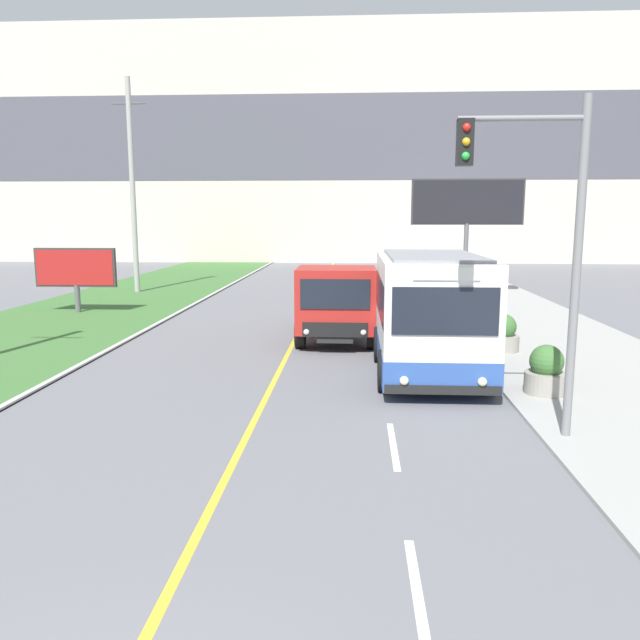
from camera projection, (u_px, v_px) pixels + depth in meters
name	position (u px, v px, depth m)	size (l,w,h in m)	color
apartment_block_background	(335.00, 148.00, 58.83)	(80.00, 8.04, 21.11)	beige
city_bus	(430.00, 316.00, 15.98)	(2.75, 5.36, 3.18)	white
dump_truck	(337.00, 304.00, 20.57)	(2.55, 6.40, 2.54)	black
utility_pole_far	(132.00, 186.00, 33.58)	(1.80, 0.28, 11.40)	#9E9E99
traffic_light_mast	(543.00, 227.00, 11.05)	(2.28, 0.32, 6.19)	slate
billboard_large	(467.00, 206.00, 31.88)	(5.71, 0.24, 6.04)	#59595B
billboard_small	(76.00, 269.00, 26.77)	(3.52, 0.24, 2.80)	#59595B
planter_round_near	(546.00, 372.00, 14.35)	(0.96, 0.96, 1.14)	gray
planter_round_second	(503.00, 335.00, 18.93)	(0.98, 0.98, 1.13)	gray
planter_round_third	(473.00, 312.00, 23.51)	(0.98, 0.98, 1.13)	gray
planter_round_far	(451.00, 295.00, 28.09)	(1.06, 1.06, 1.23)	gray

